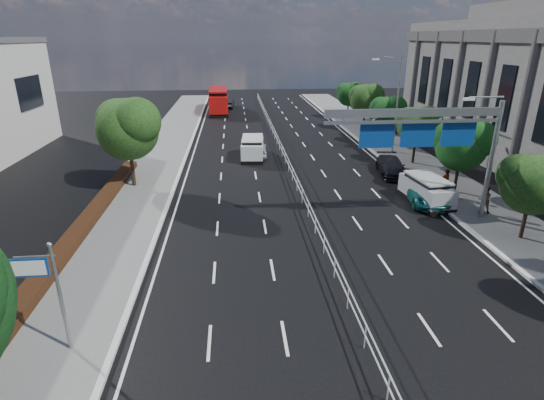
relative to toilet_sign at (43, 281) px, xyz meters
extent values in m
plane|color=black|center=(10.95, 0.00, -2.94)|extent=(160.00, 160.00, 0.00)
cube|color=slate|center=(-0.55, 0.00, -2.87)|extent=(5.00, 140.00, 0.14)
cube|color=silver|center=(1.95, 0.00, -2.87)|extent=(0.25, 140.00, 0.15)
cube|color=silver|center=(10.95, 22.50, -1.94)|extent=(0.05, 85.00, 0.05)
cube|color=silver|center=(10.95, 22.50, -2.39)|extent=(0.05, 85.00, 0.05)
cube|color=black|center=(-2.35, 5.00, -2.58)|extent=(1.00, 36.00, 0.44)
cylinder|color=gray|center=(0.45, 0.00, -0.84)|extent=(0.12, 0.12, 4.20)
sphere|color=gray|center=(0.45, 0.00, 1.31)|extent=(0.18, 0.18, 0.18)
cylinder|color=gray|center=(-0.10, 0.00, 0.91)|extent=(1.30, 0.07, 0.07)
cube|color=navy|center=(-0.40, 0.00, 0.51)|extent=(1.35, 0.06, 0.68)
cube|color=white|center=(-0.40, 0.04, 0.51)|extent=(1.20, 0.01, 0.54)
cube|color=white|center=(-0.40, -0.04, 0.51)|extent=(1.20, 0.01, 0.54)
cylinder|color=gray|center=(21.55, 10.00, 0.66)|extent=(0.28, 0.28, 7.20)
cube|color=gray|center=(16.55, 10.00, 3.66)|extent=(10.20, 0.25, 0.45)
cube|color=gray|center=(16.55, 10.00, 3.16)|extent=(10.20, 0.18, 0.18)
cylinder|color=gray|center=(20.55, 10.00, 4.46)|extent=(2.00, 0.10, 0.10)
cube|color=silver|center=(19.55, 10.00, 4.36)|extent=(0.60, 0.25, 0.15)
cube|color=navy|center=(19.35, 10.18, 2.36)|extent=(2.00, 0.08, 1.40)
cube|color=white|center=(19.35, 10.23, 2.36)|extent=(1.80, 0.02, 1.20)
cube|color=navy|center=(16.95, 10.18, 2.36)|extent=(2.00, 0.08, 1.40)
cube|color=white|center=(16.95, 10.23, 2.36)|extent=(1.80, 0.02, 1.20)
cube|color=navy|center=(14.55, 10.18, 2.36)|extent=(2.00, 0.08, 1.40)
cube|color=white|center=(14.55, 10.23, 2.36)|extent=(1.80, 0.02, 1.20)
cylinder|color=gray|center=(21.75, 26.00, 1.56)|extent=(0.16, 0.16, 9.00)
cylinder|color=gray|center=(20.55, 26.00, 5.86)|extent=(0.10, 2.40, 0.10)
cube|color=silver|center=(19.35, 26.00, 5.71)|extent=(0.60, 0.25, 0.15)
cube|color=#4C4947|center=(27.85, 22.00, 7.66)|extent=(0.40, 36.00, 1.00)
cylinder|color=black|center=(-1.05, 18.00, -1.19)|extent=(0.28, 0.28, 3.50)
sphere|color=black|center=(-1.05, 18.00, 1.40)|extent=(4.40, 4.40, 4.40)
sphere|color=black|center=(-0.17, 17.34, 2.10)|extent=(3.30, 3.30, 3.30)
sphere|color=black|center=(-1.82, 18.66, 1.96)|extent=(3.08, 3.08, 3.08)
cylinder|color=black|center=(22.15, 7.00, -1.64)|extent=(0.21, 0.21, 2.60)
sphere|color=black|center=(22.15, 7.00, 0.28)|extent=(3.20, 3.20, 3.20)
sphere|color=black|center=(21.59, 7.48, 0.70)|extent=(2.24, 2.24, 2.24)
cylinder|color=black|center=(22.15, 14.50, -1.54)|extent=(0.22, 0.22, 2.80)
sphere|color=black|center=(22.15, 14.50, 0.53)|extent=(3.50, 3.50, 3.50)
sphere|color=black|center=(22.85, 13.97, 1.09)|extent=(2.62, 2.62, 2.62)
sphere|color=black|center=(21.54, 15.03, 0.98)|extent=(2.45, 2.45, 2.45)
cylinder|color=black|center=(22.15, 22.00, -1.59)|extent=(0.22, 0.22, 2.70)
sphere|color=black|center=(22.15, 22.00, 0.40)|extent=(3.30, 3.30, 3.30)
sphere|color=black|center=(22.81, 21.50, 0.94)|extent=(2.48, 2.48, 2.47)
sphere|color=black|center=(21.58, 22.50, 0.84)|extent=(2.31, 2.31, 2.31)
cylinder|color=black|center=(22.15, 29.50, -1.62)|extent=(0.21, 0.21, 2.65)
sphere|color=black|center=(22.15, 29.50, 0.34)|extent=(3.20, 3.20, 3.20)
sphere|color=black|center=(22.79, 29.02, 0.87)|extent=(2.40, 2.40, 2.40)
sphere|color=black|center=(21.59, 29.98, 0.77)|extent=(2.24, 2.24, 2.24)
cylinder|color=black|center=(22.15, 37.00, -1.52)|extent=(0.23, 0.23, 2.85)
sphere|color=black|center=(22.15, 37.00, 0.59)|extent=(3.60, 3.60, 3.60)
sphere|color=black|center=(22.87, 36.46, 1.16)|extent=(2.70, 2.70, 2.70)
sphere|color=black|center=(21.52, 37.54, 1.05)|extent=(2.52, 2.52, 2.52)
cylinder|color=black|center=(22.15, 44.50, -1.64)|extent=(0.21, 0.21, 2.60)
sphere|color=black|center=(22.15, 44.50, 0.28)|extent=(3.10, 3.10, 3.10)
sphere|color=black|center=(22.77, 44.03, 0.80)|extent=(2.32, 2.33, 2.32)
sphere|color=black|center=(21.61, 44.97, 0.70)|extent=(2.17, 2.17, 2.17)
cube|color=black|center=(8.17, 25.23, -2.78)|extent=(2.31, 4.68, 0.32)
cube|color=silver|center=(8.17, 25.23, -2.00)|extent=(2.27, 4.59, 1.34)
cube|color=black|center=(8.17, 25.23, -1.33)|extent=(2.02, 3.34, 0.59)
cube|color=silver|center=(8.17, 25.23, -1.03)|extent=(2.11, 3.61, 0.12)
cylinder|color=black|center=(7.25, 23.83, -2.61)|extent=(0.34, 0.69, 0.67)
cylinder|color=black|center=(8.86, 23.70, -2.61)|extent=(0.34, 0.69, 0.67)
cylinder|color=black|center=(7.48, 26.76, -2.61)|extent=(0.34, 0.69, 0.67)
cylinder|color=black|center=(9.09, 26.63, -2.61)|extent=(0.34, 0.69, 0.67)
cube|color=black|center=(4.36, 51.87, -2.77)|extent=(3.01, 11.42, 0.34)
cube|color=#9D0D0B|center=(4.36, 51.87, -1.32)|extent=(2.95, 11.20, 2.31)
cube|color=black|center=(4.36, 51.87, -0.16)|extent=(2.65, 8.08, 1.02)
cube|color=#9D0D0B|center=(4.36, 51.87, 0.35)|extent=(2.78, 8.75, 0.20)
cylinder|color=black|center=(3.34, 48.17, -2.59)|extent=(0.32, 0.71, 0.70)
cylinder|color=black|center=(5.57, 48.23, -2.59)|extent=(0.32, 0.71, 0.70)
cylinder|color=black|center=(3.15, 55.51, -2.59)|extent=(0.32, 0.71, 0.70)
cylinder|color=black|center=(5.37, 55.57, -2.59)|extent=(0.32, 0.71, 0.70)
imported|color=#A4A7AB|center=(8.66, 26.01, -2.22)|extent=(1.91, 4.32, 1.45)
imported|color=black|center=(5.74, 55.61, -2.14)|extent=(2.09, 4.99, 1.60)
cube|color=black|center=(19.25, 12.86, -2.79)|extent=(2.36, 4.62, 0.30)
cube|color=#A1A3A8|center=(19.25, 12.86, -2.06)|extent=(2.32, 4.53, 1.25)
cube|color=black|center=(19.25, 12.86, -1.43)|extent=(2.03, 3.30, 0.55)
cube|color=#A1A3A8|center=(19.25, 12.86, -1.16)|extent=(2.14, 3.57, 0.11)
cylinder|color=black|center=(18.64, 11.35, -2.63)|extent=(0.33, 0.65, 0.62)
cylinder|color=black|center=(20.18, 11.52, -2.63)|extent=(0.33, 0.65, 0.62)
cylinder|color=black|center=(18.33, 14.20, -2.63)|extent=(0.33, 0.65, 0.62)
cylinder|color=black|center=(19.86, 14.37, -2.63)|extent=(0.33, 0.65, 0.62)
imported|color=#166361|center=(19.25, 12.99, -2.25)|extent=(2.85, 5.22, 1.39)
imported|color=black|center=(19.17, 19.24, -2.26)|extent=(2.57, 4.96, 1.38)
imported|color=gray|center=(20.97, 13.77, -1.84)|extent=(0.79, 0.61, 1.92)
imported|color=gray|center=(22.00, 10.59, -1.93)|extent=(1.01, 0.88, 1.74)
camera|label=1|loc=(6.51, -12.83, 7.59)|focal=28.00mm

